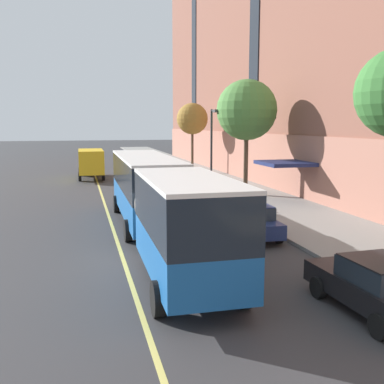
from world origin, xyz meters
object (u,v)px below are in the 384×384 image
city_bus (157,196)px  parked_car_white_5 (151,165)px  parked_car_champagne_4 (207,195)px  street_tree_far_downtown (192,119)px  parked_car_red_6 (184,183)px  street_lamp (212,141)px  street_tree_far_uptown (247,110)px  parked_car_black_0 (376,286)px  box_truck (91,162)px  parked_car_navy_3 (251,221)px

city_bus → parked_car_white_5: bearing=81.6°
parked_car_champagne_4 → parked_car_white_5: size_ratio=1.01×
street_tree_far_downtown → parked_car_red_6: bearing=-106.6°
parked_car_white_5 → street_lamp: size_ratio=0.78×
street_tree_far_downtown → city_bus: bearing=-107.3°
street_tree_far_uptown → city_bus: bearing=-126.9°
parked_car_black_0 → street_tree_far_downtown: bearing=83.9°
parked_car_white_5 → city_bus: bearing=-98.4°
parked_car_white_5 → box_truck: size_ratio=0.65×
parked_car_champagne_4 → parked_car_white_5: (-0.08, 21.83, 0.00)m
parked_car_black_0 → parked_car_white_5: bearing=90.4°
city_bus → box_truck: bearing=95.1°
parked_car_black_0 → box_truck: 33.86m
parked_car_white_5 → box_truck: bearing=-142.7°
city_bus → parked_car_white_5: size_ratio=3.84×
box_truck → parked_car_navy_3: bearing=-75.1°
street_tree_far_downtown → parked_car_champagne_4: bearing=-101.6°
street_tree_far_uptown → box_truck: bearing=128.6°
parked_car_white_5 → street_tree_far_uptown: size_ratio=0.58×
box_truck → street_tree_far_downtown: (10.52, 2.54, 4.06)m
city_bus → street_tree_far_uptown: bearing=53.1°
box_truck → street_tree_far_uptown: bearing=-51.4°
parked_car_black_0 → street_tree_far_downtown: (3.81, 35.71, 4.90)m
parked_car_white_5 → box_truck: (-6.47, -4.92, 0.84)m
city_bus → street_tree_far_uptown: 14.53m
parked_car_black_0 → parked_car_red_6: bearing=90.4°
parked_car_navy_3 → parked_car_red_6: bearing=89.7°
city_bus → box_truck: size_ratio=2.50×
parked_car_red_6 → parked_car_white_5: bearing=90.4°
street_lamp → parked_car_white_5: bearing=96.4°
parked_car_black_0 → street_lamp: 21.53m
parked_car_black_0 → city_bus: bearing=117.3°
parked_car_champagne_4 → street_lamp: size_ratio=0.79×
parked_car_navy_3 → parked_car_red_6: size_ratio=0.93×
box_truck → street_tree_far_uptown: size_ratio=0.89×
box_truck → parked_car_white_5: bearing=37.3°
parked_car_black_0 → parked_car_white_5: same height
city_bus → parked_car_champagne_4: bearing=59.3°
parked_car_navy_3 → parked_car_champagne_4: size_ratio=0.90×
parked_car_navy_3 → parked_car_white_5: 29.39m
city_bus → parked_car_black_0: city_bus is taller
parked_car_red_6 → street_tree_far_uptown: 7.08m
parked_car_navy_3 → street_lamp: bearing=81.5°
city_bus → parked_car_navy_3: (4.36, -0.14, -1.29)m
city_bus → box_truck: 24.42m
street_tree_far_downtown → parked_car_white_5: bearing=149.5°
box_truck → parked_car_champagne_4: bearing=-68.8°
parked_car_champagne_4 → street_lamp: street_lamp is taller
parked_car_navy_3 → parked_car_red_6: 13.75m
parked_car_white_5 → parked_car_red_6: (0.10, -15.64, 0.00)m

